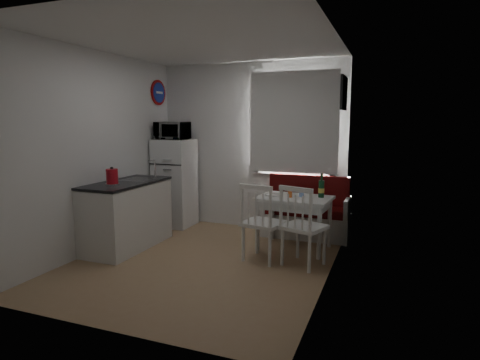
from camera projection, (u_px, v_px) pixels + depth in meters
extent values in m
cube|color=tan|center=(203.00, 261.00, 4.90)|extent=(3.00, 3.50, 0.02)
cube|color=white|center=(200.00, 41.00, 4.52)|extent=(3.00, 3.50, 0.02)
cube|color=white|center=(251.00, 146.00, 6.32)|extent=(3.00, 0.02, 2.60)
cube|color=white|center=(101.00, 174.00, 3.09)|extent=(3.00, 0.02, 2.60)
cube|color=white|center=(98.00, 152.00, 5.24)|extent=(0.02, 3.50, 2.60)
cube|color=white|center=(331.00, 160.00, 4.18)|extent=(0.02, 3.50, 2.60)
cube|color=white|center=(294.00, 126.00, 6.00)|extent=(1.22, 0.06, 1.47)
cube|color=white|center=(293.00, 123.00, 5.93)|extent=(1.35, 0.02, 1.50)
cube|color=white|center=(127.00, 216.00, 5.40)|extent=(0.60, 1.30, 0.86)
cube|color=black|center=(126.00, 183.00, 5.33)|extent=(0.62, 1.32, 0.03)
cube|color=#99999E|center=(138.00, 183.00, 5.56)|extent=(0.40, 0.40, 0.10)
cylinder|color=silver|center=(155.00, 169.00, 5.64)|extent=(0.02, 0.02, 0.26)
cylinder|color=navy|center=(159.00, 93.00, 6.44)|extent=(0.03, 0.40, 0.40)
cube|color=black|center=(343.00, 93.00, 5.09)|extent=(0.04, 0.52, 0.42)
cube|color=white|center=(305.00, 225.00, 5.91)|extent=(1.25, 0.48, 0.35)
cube|color=#580A0B|center=(306.00, 210.00, 5.87)|extent=(1.20, 0.44, 0.12)
cube|color=#580A0B|center=(309.00, 190.00, 6.00)|extent=(1.20, 0.10, 0.44)
cube|color=white|center=(294.00, 198.00, 5.30)|extent=(0.99, 0.73, 0.04)
cube|color=white|center=(294.00, 204.00, 5.31)|extent=(0.89, 0.63, 0.11)
cylinder|color=white|center=(294.00, 224.00, 5.35)|extent=(0.06, 0.06, 0.67)
cube|color=white|center=(263.00, 223.00, 4.89)|extent=(0.53, 0.51, 0.04)
cube|color=white|center=(258.00, 206.00, 4.67)|extent=(0.43, 0.12, 0.47)
cube|color=white|center=(304.00, 227.00, 4.72)|extent=(0.57, 0.56, 0.04)
cube|color=white|center=(301.00, 209.00, 4.50)|extent=(0.42, 0.18, 0.48)
cube|color=white|center=(175.00, 183.00, 6.51)|extent=(0.56, 0.56, 1.41)
imported|color=white|center=(172.00, 131.00, 6.33)|extent=(0.50, 0.34, 0.28)
cylinder|color=red|center=(112.00, 177.00, 4.98)|extent=(0.17, 0.17, 0.23)
cylinder|color=orange|center=(290.00, 194.00, 5.26)|extent=(0.05, 0.05, 0.09)
cylinder|color=#8DB1F0|center=(301.00, 193.00, 5.31)|extent=(0.06, 0.06, 0.11)
cylinder|color=white|center=(273.00, 195.00, 5.42)|extent=(0.22, 0.22, 0.02)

